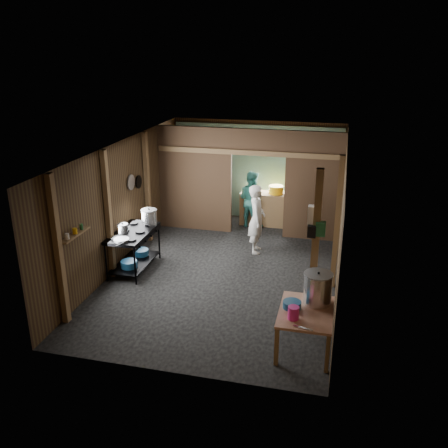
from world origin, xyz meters
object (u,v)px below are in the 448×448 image
(yellow_tub, at_px, (276,190))
(cook, at_px, (257,219))
(stock_pot, at_px, (318,289))
(prep_table, at_px, (305,330))
(stove_pot_large, at_px, (149,217))
(pink_bucket, at_px, (293,313))
(gas_range, at_px, (134,250))

(yellow_tub, distance_m, cook, 1.85)
(stock_pot, relative_size, cook, 0.34)
(stock_pot, height_order, cook, cook)
(stock_pot, bearing_deg, prep_table, -115.60)
(prep_table, distance_m, yellow_tub, 5.56)
(cook, bearing_deg, stock_pot, -162.62)
(stock_pot, relative_size, yellow_tub, 1.42)
(stove_pot_large, relative_size, pink_bucket, 1.72)
(yellow_tub, height_order, cook, cook)
(stove_pot_large, bearing_deg, yellow_tub, 50.92)
(stove_pot_large, xyz_separation_m, pink_bucket, (3.37, -2.82, -0.23))
(gas_range, height_order, stove_pot_large, stove_pot_large)
(prep_table, bearing_deg, yellow_tub, 102.89)
(cook, bearing_deg, pink_bucket, -169.99)
(stock_pot, distance_m, yellow_tub, 5.28)
(prep_table, relative_size, pink_bucket, 5.62)
(stock_pot, bearing_deg, pink_bucket, -118.59)
(stove_pot_large, distance_m, yellow_tub, 3.66)
(stove_pot_large, bearing_deg, gas_range, -108.31)
(stock_pot, bearing_deg, cook, 115.21)
(cook, bearing_deg, stove_pot_large, 107.34)
(gas_range, bearing_deg, pink_bucket, -33.10)
(cook, bearing_deg, prep_table, -166.31)
(prep_table, xyz_separation_m, yellow_tub, (-1.23, 5.39, 0.62))
(gas_range, distance_m, cook, 2.79)
(stock_pot, bearing_deg, yellow_tub, 105.03)
(stove_pot_large, height_order, yellow_tub, stove_pot_large)
(prep_table, xyz_separation_m, stock_pot, (0.14, 0.29, 0.57))
(stock_pot, distance_m, cook, 3.61)
(prep_table, height_order, cook, cook)
(prep_table, distance_m, cook, 3.84)
(yellow_tub, bearing_deg, stove_pot_large, -129.08)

